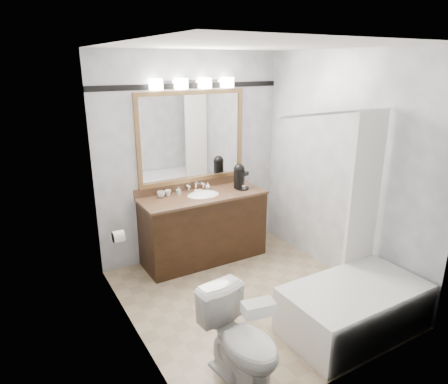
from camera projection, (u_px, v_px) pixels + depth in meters
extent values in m
cube|color=tan|center=(249.00, 298.00, 4.21)|extent=(2.40, 2.60, 0.01)
cube|color=white|center=(254.00, 44.00, 3.43)|extent=(2.40, 2.60, 0.01)
cube|color=white|center=(192.00, 157.00, 4.89)|extent=(2.40, 0.01, 2.50)
cube|color=white|center=(357.00, 231.00, 2.75)|extent=(2.40, 0.01, 2.50)
cube|color=white|center=(128.00, 206.00, 3.24)|extent=(0.01, 2.60, 2.50)
cube|color=white|center=(342.00, 168.00, 4.40)|extent=(0.01, 2.60, 2.50)
cube|color=black|center=(204.00, 228.00, 4.91)|extent=(1.50, 0.55, 0.82)
cube|color=brown|center=(203.00, 196.00, 4.78)|extent=(1.53, 0.58, 0.03)
cube|color=brown|center=(193.00, 185.00, 4.98)|extent=(1.53, 0.03, 0.10)
ellipsoid|color=white|center=(203.00, 197.00, 4.79)|extent=(0.44, 0.34, 0.14)
cube|color=olive|center=(191.00, 93.00, 4.63)|extent=(1.40, 0.04, 0.05)
cube|color=olive|center=(193.00, 179.00, 4.96)|extent=(1.40, 0.04, 0.05)
cube|color=olive|center=(138.00, 143.00, 4.47)|extent=(0.05, 0.04, 1.00)
cube|color=olive|center=(240.00, 133.00, 5.12)|extent=(0.05, 0.04, 1.00)
cube|color=white|center=(192.00, 137.00, 4.80)|extent=(1.30, 0.01, 1.00)
cube|color=silver|center=(191.00, 81.00, 4.58)|extent=(0.90, 0.05, 0.03)
cube|color=white|center=(156.00, 84.00, 4.33)|extent=(0.12, 0.12, 0.12)
cube|color=white|center=(181.00, 84.00, 4.48)|extent=(0.12, 0.12, 0.12)
cube|color=white|center=(205.00, 83.00, 4.62)|extent=(0.12, 0.12, 0.12)
cube|color=white|center=(227.00, 82.00, 4.76)|extent=(0.12, 0.12, 0.12)
cube|color=black|center=(190.00, 86.00, 4.62)|extent=(2.40, 0.01, 0.06)
cube|color=white|center=(354.00, 308.00, 3.63)|extent=(1.30, 0.72, 0.45)
cylinder|color=silver|center=(340.00, 112.00, 3.41)|extent=(1.30, 0.02, 0.02)
cube|color=white|center=(365.00, 191.00, 3.85)|extent=(0.40, 0.04, 1.55)
cylinder|color=white|center=(118.00, 236.00, 3.99)|extent=(0.11, 0.12, 0.12)
imported|color=white|center=(242.00, 340.00, 3.01)|extent=(0.49, 0.75, 0.71)
cube|color=white|center=(258.00, 308.00, 2.72)|extent=(0.24, 0.16, 0.09)
cylinder|color=black|center=(242.00, 188.00, 4.99)|extent=(0.16, 0.16, 0.02)
cylinder|color=black|center=(239.00, 178.00, 4.99)|extent=(0.14, 0.14, 0.23)
sphere|color=black|center=(239.00, 169.00, 4.95)|extent=(0.14, 0.14, 0.14)
cube|color=black|center=(244.00, 174.00, 4.92)|extent=(0.12, 0.12, 0.05)
cylinder|color=silver|center=(244.00, 186.00, 4.97)|extent=(0.05, 0.05, 0.05)
imported|color=white|center=(161.00, 194.00, 4.68)|extent=(0.10, 0.10, 0.07)
imported|color=white|center=(168.00, 193.00, 4.73)|extent=(0.08, 0.08, 0.07)
imported|color=white|center=(179.00, 191.00, 4.77)|extent=(0.05, 0.05, 0.09)
imported|color=white|center=(208.00, 186.00, 4.98)|extent=(0.08, 0.08, 0.08)
cube|color=beige|center=(198.00, 191.00, 4.87)|extent=(0.09, 0.06, 0.03)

